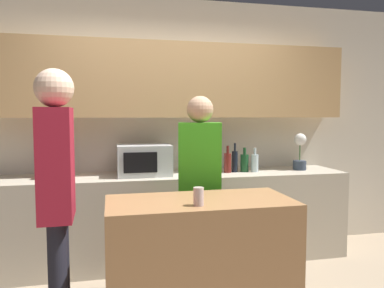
# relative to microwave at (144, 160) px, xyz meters

# --- Properties ---
(back_wall) EXTENTS (6.40, 0.40, 2.70)m
(back_wall) POSITION_rel_microwave_xyz_m (0.26, 0.26, 0.50)
(back_wall) COLOR beige
(back_wall) RESTS_ON ground_plane
(back_counter) EXTENTS (3.60, 0.62, 0.88)m
(back_counter) POSITION_rel_microwave_xyz_m (0.26, -0.01, -0.59)
(back_counter) COLOR #B7AD99
(back_counter) RESTS_ON ground_plane
(kitchen_island) EXTENTS (1.23, 0.58, 0.92)m
(kitchen_island) POSITION_rel_microwave_xyz_m (0.25, -1.30, -0.57)
(kitchen_island) COLOR #996B42
(kitchen_island) RESTS_ON ground_plane
(microwave) EXTENTS (0.52, 0.39, 0.30)m
(microwave) POSITION_rel_microwave_xyz_m (0.00, 0.00, 0.00)
(microwave) COLOR #B7BABC
(microwave) RESTS_ON back_counter
(toaster) EXTENTS (0.26, 0.16, 0.18)m
(toaster) POSITION_rel_microwave_xyz_m (-0.82, 0.00, -0.06)
(toaster) COLOR #B21E19
(toaster) RESTS_ON back_counter
(potted_plant) EXTENTS (0.14, 0.14, 0.39)m
(potted_plant) POSITION_rel_microwave_xyz_m (1.68, 0.00, 0.05)
(potted_plant) COLOR #333D4C
(potted_plant) RESTS_ON back_counter
(bottle_0) EXTENTS (0.07, 0.07, 0.30)m
(bottle_0) POSITION_rel_microwave_xyz_m (0.54, 0.11, -0.03)
(bottle_0) COLOR silver
(bottle_0) RESTS_ON back_counter
(bottle_1) EXTENTS (0.07, 0.07, 0.31)m
(bottle_1) POSITION_rel_microwave_xyz_m (0.64, -0.02, -0.03)
(bottle_1) COLOR silver
(bottle_1) RESTS_ON back_counter
(bottle_2) EXTENTS (0.07, 0.07, 0.23)m
(bottle_2) POSITION_rel_microwave_xyz_m (0.73, 0.05, -0.06)
(bottle_2) COLOR silver
(bottle_2) RESTS_ON back_counter
(bottle_3) EXTENTS (0.08, 0.08, 0.28)m
(bottle_3) POSITION_rel_microwave_xyz_m (0.85, -0.02, -0.04)
(bottle_3) COLOR maroon
(bottle_3) RESTS_ON back_counter
(bottle_4) EXTENTS (0.06, 0.06, 0.30)m
(bottle_4) POSITION_rel_microwave_xyz_m (0.94, -0.00, -0.03)
(bottle_4) COLOR black
(bottle_4) RESTS_ON back_counter
(bottle_5) EXTENTS (0.09, 0.09, 0.25)m
(bottle_5) POSITION_rel_microwave_xyz_m (1.05, 0.00, -0.05)
(bottle_5) COLOR #194723
(bottle_5) RESTS_ON back_counter
(bottle_6) EXTENTS (0.07, 0.07, 0.25)m
(bottle_6) POSITION_rel_microwave_xyz_m (1.15, -0.03, -0.05)
(bottle_6) COLOR silver
(bottle_6) RESTS_ON back_counter
(cup_0) EXTENTS (0.06, 0.06, 0.11)m
(cup_0) POSITION_rel_microwave_xyz_m (0.20, -1.46, -0.06)
(cup_0) COLOR beige
(cup_0) RESTS_ON kitchen_island
(person_left) EXTENTS (0.23, 0.34, 1.75)m
(person_left) POSITION_rel_microwave_xyz_m (-0.64, -1.32, 0.02)
(person_left) COLOR black
(person_left) RESTS_ON ground_plane
(person_center) EXTENTS (0.37, 0.26, 1.63)m
(person_center) POSITION_rel_microwave_xyz_m (0.38, -0.75, -0.07)
(person_center) COLOR black
(person_center) RESTS_ON ground_plane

